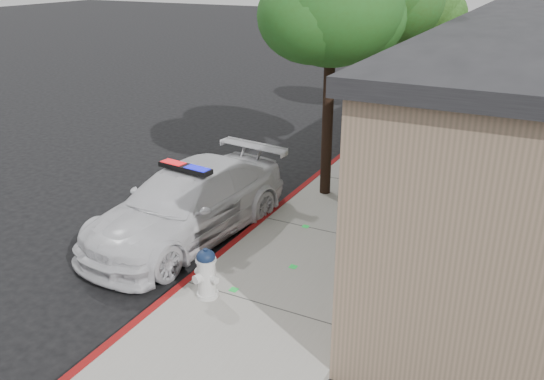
{
  "coord_description": "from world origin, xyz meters",
  "views": [
    {
      "loc": [
        5.33,
        -6.92,
        5.42
      ],
      "look_at": [
        0.71,
        2.1,
        1.26
      ],
      "focal_mm": 36.91,
      "sensor_mm": 36.0,
      "label": 1
    }
  ],
  "objects": [
    {
      "name": "street_tree_far",
      "position": [
        0.94,
        12.55,
        3.95
      ],
      "size": [
        2.89,
        2.67,
        5.05
      ],
      "rotation": [
        0.0,
        0.0,
        -0.25
      ],
      "color": "black",
      "rests_on": "sidewalk"
    },
    {
      "name": "ground",
      "position": [
        0.0,
        0.0,
        0.0
      ],
      "size": [
        120.0,
        120.0,
        0.0
      ],
      "primitive_type": "plane",
      "color": "black",
      "rests_on": "ground"
    },
    {
      "name": "street_tree_near",
      "position": [
        0.71,
        4.98,
        4.41
      ],
      "size": [
        3.12,
        3.25,
        5.72
      ],
      "rotation": [
        0.0,
        0.0,
        0.37
      ],
      "color": "black",
      "rests_on": "sidewalk"
    },
    {
      "name": "red_curb",
      "position": [
        0.06,
        3.0,
        0.08
      ],
      "size": [
        0.14,
        60.0,
        0.16
      ],
      "primitive_type": "cube",
      "color": "maroon",
      "rests_on": "ground"
    },
    {
      "name": "sidewalk",
      "position": [
        1.6,
        3.0,
        0.07
      ],
      "size": [
        3.2,
        60.0,
        0.15
      ],
      "primitive_type": "cube",
      "color": "gray",
      "rests_on": "ground"
    },
    {
      "name": "fire_hydrant",
      "position": [
        0.66,
        -0.21,
        0.6
      ],
      "size": [
        0.52,
        0.45,
        0.9
      ],
      "rotation": [
        0.0,
        0.0,
        -0.28
      ],
      "color": "silver",
      "rests_on": "sidewalk"
    },
    {
      "name": "police_car",
      "position": [
        -1.08,
        1.74,
        0.75
      ],
      "size": [
        2.64,
        5.32,
        1.6
      ],
      "rotation": [
        0.0,
        0.0,
        -0.11
      ],
      "color": "white",
      "rests_on": "ground"
    }
  ]
}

